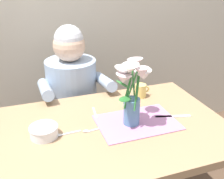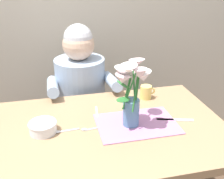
{
  "view_description": "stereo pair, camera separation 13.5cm",
  "coord_description": "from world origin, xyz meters",
  "px_view_note": "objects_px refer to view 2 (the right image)",
  "views": [
    {
      "loc": [
        -0.37,
        -1.11,
        1.48
      ],
      "look_at": [
        0.04,
        0.05,
        0.92
      ],
      "focal_mm": 44.27,
      "sensor_mm": 36.0,
      "label": 1
    },
    {
      "loc": [
        -0.24,
        -1.15,
        1.48
      ],
      "look_at": [
        0.04,
        0.05,
        0.92
      ],
      "focal_mm": 44.27,
      "sensor_mm": 36.0,
      "label": 2
    }
  ],
  "objects_px": {
    "seated_person": "(82,104)",
    "flower_vase": "(131,88)",
    "dinner_knife": "(175,120)",
    "ceramic_bowl": "(43,127)",
    "tea_cup": "(146,92)"
  },
  "relations": [
    {
      "from": "tea_cup",
      "to": "flower_vase",
      "type": "bearing_deg",
      "value": -123.41
    },
    {
      "from": "flower_vase",
      "to": "ceramic_bowl",
      "type": "relative_size",
      "value": 2.5
    },
    {
      "from": "seated_person",
      "to": "flower_vase",
      "type": "height_order",
      "value": "seated_person"
    },
    {
      "from": "flower_vase",
      "to": "dinner_knife",
      "type": "relative_size",
      "value": 1.79
    },
    {
      "from": "ceramic_bowl",
      "to": "dinner_knife",
      "type": "bearing_deg",
      "value": -3.58
    },
    {
      "from": "ceramic_bowl",
      "to": "dinner_knife",
      "type": "distance_m",
      "value": 0.67
    },
    {
      "from": "ceramic_bowl",
      "to": "dinner_knife",
      "type": "xyz_separation_m",
      "value": [
        0.67,
        -0.04,
        -0.03
      ]
    },
    {
      "from": "seated_person",
      "to": "flower_vase",
      "type": "relative_size",
      "value": 3.34
    },
    {
      "from": "dinner_knife",
      "to": "tea_cup",
      "type": "bearing_deg",
      "value": 117.44
    },
    {
      "from": "seated_person",
      "to": "ceramic_bowl",
      "type": "distance_m",
      "value": 0.67
    },
    {
      "from": "flower_vase",
      "to": "dinner_knife",
      "type": "distance_m",
      "value": 0.31
    },
    {
      "from": "seated_person",
      "to": "flower_vase",
      "type": "xyz_separation_m",
      "value": [
        0.18,
        -0.62,
        0.38
      ]
    },
    {
      "from": "seated_person",
      "to": "flower_vase",
      "type": "bearing_deg",
      "value": -78.46
    },
    {
      "from": "dinner_knife",
      "to": "ceramic_bowl",
      "type": "bearing_deg",
      "value": -168.16
    },
    {
      "from": "seated_person",
      "to": "dinner_knife",
      "type": "distance_m",
      "value": 0.78
    }
  ]
}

